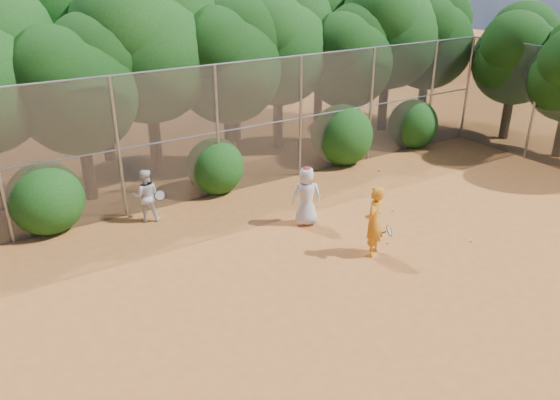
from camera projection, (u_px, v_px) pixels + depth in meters
ground at (371, 269)px, 12.98m from camera, size 80.00×80.00×0.00m
fence_back at (244, 126)px, 16.72m from camera, size 20.05×0.09×4.03m
fence_side at (535, 103)px, 19.32m from camera, size 0.09×6.09×4.03m
tree_2 at (76, 81)px, 15.40m from camera, size 3.99×3.47×5.47m
tree_3 at (147, 41)px, 17.07m from camera, size 4.89×4.26×6.70m
tree_4 at (227, 57)px, 18.08m from camera, size 4.19×3.64×5.73m
tree_5 at (279, 40)px, 19.80m from camera, size 4.51×3.92×6.17m
tree_6 at (349, 54)px, 20.47m from camera, size 3.86×3.36×5.29m
tree_7 at (390, 25)px, 21.83m from camera, size 4.77×4.14×6.53m
tree_8 at (429, 35)px, 22.75m from camera, size 4.25×3.70×5.82m
tree_10 at (95, 28)px, 18.19m from camera, size 5.15×4.48×7.06m
tree_11 at (234, 33)px, 20.50m from camera, size 4.64×4.03×6.35m
tree_12 at (321, 16)px, 23.01m from camera, size 5.02×4.37×6.88m
tree_13 at (518, 51)px, 21.02m from camera, size 3.86×3.36×5.29m
bush_0 at (45, 195)px, 14.52m from camera, size 2.00×2.00×2.00m
bush_1 at (215, 164)px, 16.99m from camera, size 1.80×1.80×1.80m
bush_2 at (342, 132)px, 19.34m from camera, size 2.20×2.20×2.20m
bush_3 at (413, 122)px, 21.11m from camera, size 1.90×1.90×1.90m
player_yellow at (374, 221)px, 13.27m from camera, size 0.92×0.72×1.82m
player_teen at (306, 196)px, 14.86m from camera, size 0.97×0.84×1.69m
player_white at (146, 195)px, 15.10m from camera, size 0.91×0.80×1.51m
ball_0 at (393, 210)px, 15.90m from camera, size 0.07×0.07×0.07m
ball_1 at (380, 213)px, 15.77m from camera, size 0.07×0.07×0.07m
ball_2 at (471, 241)px, 14.20m from camera, size 0.07×0.07×0.07m
ball_3 at (388, 243)px, 14.11m from camera, size 0.07×0.07×0.07m
ball_4 at (379, 170)px, 18.87m from camera, size 0.07×0.07×0.07m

